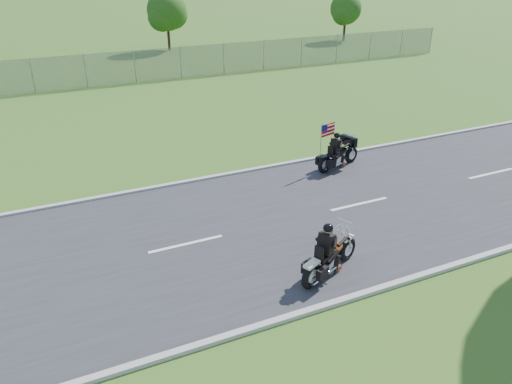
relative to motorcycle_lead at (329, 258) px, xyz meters
name	(u,v)px	position (x,y,z in m)	size (l,w,h in m)	color
ground	(249,231)	(-0.96, 2.91, -0.50)	(420.00, 420.00, 0.00)	#2F5C1C
road	(249,230)	(-0.96, 2.91, -0.48)	(120.00, 8.00, 0.04)	#28282B
curb_north	(205,179)	(-0.96, 6.96, -0.45)	(120.00, 0.18, 0.12)	#9E9B93
curb_south	(319,308)	(-0.96, -1.14, -0.45)	(120.00, 0.18, 0.12)	#9E9B93
fence	(32,76)	(-5.96, 22.91, 0.50)	(60.00, 0.03, 2.00)	gray
tree_fence_near	(167,13)	(5.08, 32.95, 2.47)	(3.52, 3.28, 4.75)	#382316
tree_fence_far	(346,10)	(21.07, 30.94, 2.14)	(3.08, 2.87, 4.20)	#382316
motorcycle_lead	(329,258)	(0.00, 0.00, 0.00)	(2.22, 1.19, 1.59)	black
motorcycle_follow	(338,156)	(4.11, 5.88, 0.01)	(2.16, 0.99, 1.84)	black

